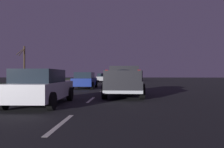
{
  "coord_description": "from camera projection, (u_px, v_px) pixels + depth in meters",
  "views": [
    {
      "loc": [
        -0.42,
        -3.38,
        1.31
      ],
      "look_at": [
        13.22,
        -2.73,
        1.36
      ],
      "focal_mm": 33.87,
      "sensor_mm": 36.0,
      "label": 1
    }
  ],
  "objects": [
    {
      "name": "sedan_blue",
      "position": [
        85.0,
        80.0,
        20.2
      ],
      "size": [
        4.42,
        2.05,
        1.54
      ],
      "color": "navy",
      "rests_on": "ground"
    },
    {
      "name": "sedan_red",
      "position": [
        82.0,
        78.0,
        35.29
      ],
      "size": [
        4.43,
        2.08,
        1.54
      ],
      "color": "maroon",
      "rests_on": "ground"
    },
    {
      "name": "bare_tree_far",
      "position": [
        24.0,
        63.0,
        34.57
      ],
      "size": [
        1.31,
        1.72,
        5.99
      ],
      "color": "#423323",
      "rests_on": "ground"
    },
    {
      "name": "sedan_white",
      "position": [
        41.0,
        87.0,
        9.21
      ],
      "size": [
        4.44,
        2.08,
        1.54
      ],
      "color": "silver",
      "rests_on": "ground"
    },
    {
      "name": "pickup_truck",
      "position": [
        124.0,
        80.0,
        13.14
      ],
      "size": [
        5.49,
        2.4,
        1.87
      ],
      "color": "#232328",
      "rests_on": "ground"
    },
    {
      "name": "ground",
      "position": [
        96.0,
        85.0,
        27.55
      ],
      "size": [
        144.0,
        144.0,
        0.0
      ],
      "primitive_type": "plane",
      "color": "black"
    },
    {
      "name": "sedan_silver",
      "position": [
        102.0,
        78.0,
        38.12
      ],
      "size": [
        4.43,
        2.07,
        1.54
      ],
      "color": "#B2B5BA",
      "rests_on": "ground"
    },
    {
      "name": "grass_verge",
      "position": [
        3.0,
        84.0,
        28.15
      ],
      "size": [
        108.0,
        6.0,
        0.01
      ],
      "primitive_type": "cube",
      "color": "#1E3819",
      "rests_on": "ground"
    },
    {
      "name": "lane_markings",
      "position": [
        78.0,
        84.0,
        30.89
      ],
      "size": [
        108.0,
        7.04,
        0.01
      ],
      "color": "silver",
      "rests_on": "ground"
    },
    {
      "name": "sidewalk_shoulder",
      "position": [
        40.0,
        84.0,
        27.91
      ],
      "size": [
        108.0,
        4.0,
        0.12
      ],
      "primitive_type": "cube",
      "color": "gray",
      "rests_on": "ground"
    }
  ]
}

